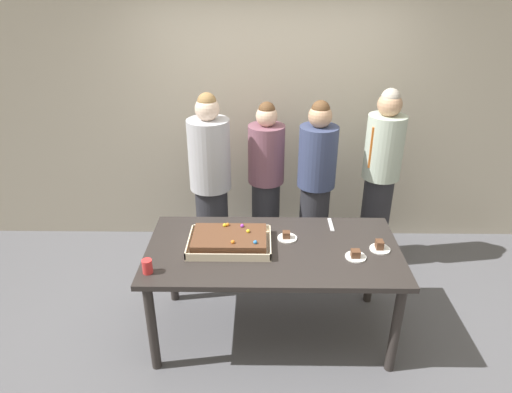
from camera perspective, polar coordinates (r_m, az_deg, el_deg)
The scene contains 13 objects.
ground_plane at distance 3.86m, azimuth 1.97°, elevation -16.40°, with size 12.00×12.00×0.00m, color #5B5B60.
interior_back_panel at distance 4.57m, azimuth 1.89°, elevation 12.22°, with size 8.00×0.12×3.00m, color #B2A893.
party_table at distance 3.42m, azimuth 2.16°, elevation -7.74°, with size 1.87×0.94×0.79m.
sheet_cake at distance 3.38m, azimuth -3.33°, elevation -5.54°, with size 0.61×0.42×0.12m.
plated_slice_near_left at distance 3.48m, azimuth 3.90°, elevation -5.06°, with size 0.15×0.15×0.06m.
plated_slice_near_right at distance 3.33m, azimuth 12.41°, elevation -7.23°, with size 0.15×0.15×0.06m.
plated_slice_far_left at distance 3.46m, azimuth 15.27°, elevation -6.12°, with size 0.15×0.15×0.07m.
drink_cup_nearest at distance 3.17m, azimuth -13.50°, elevation -8.53°, with size 0.07×0.07×0.10m, color red.
cake_server_utensil at distance 3.70m, azimuth 9.39°, elevation -3.51°, with size 0.03×0.20×0.01m, color silver.
person_serving_front at distance 4.17m, azimuth -5.71°, elevation 1.67°, with size 0.38×0.38×1.72m.
person_green_shirt_behind at distance 4.35m, azimuth 15.32°, elevation 2.26°, with size 0.34×0.34×1.74m.
person_striped_tie_right at distance 4.21m, azimuth 7.51°, elevation 1.36°, with size 0.35×0.35×1.65m.
person_far_right_suit at distance 4.34m, azimuth 1.26°, elevation 1.94°, with size 0.34×0.34×1.59m.
Camera 1 is at (-0.09, -2.83, 2.62)m, focal length 31.84 mm.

